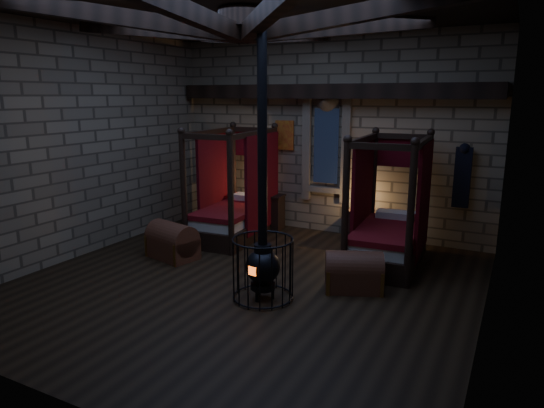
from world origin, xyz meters
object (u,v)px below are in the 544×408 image
at_px(bed_right, 388,232).
at_px(stove, 263,261).
at_px(trunk_right, 354,273).
at_px(trunk_left, 172,242).
at_px(bed_left, 235,211).

relative_size(bed_right, stove, 0.56).
relative_size(bed_right, trunk_right, 2.24).
distance_m(bed_right, trunk_left, 3.98).
relative_size(bed_left, trunk_left, 2.16).
height_order(bed_right, trunk_left, bed_right).
bearing_deg(bed_right, trunk_left, -159.24).
height_order(bed_left, stove, stove).
relative_size(bed_left, trunk_right, 2.25).
bearing_deg(bed_left, stove, -54.99).
bearing_deg(stove, bed_left, 138.19).
bearing_deg(bed_left, bed_right, -5.52).
relative_size(trunk_right, stove, 0.25).
xyz_separation_m(bed_right, trunk_right, (-0.14, -1.55, -0.28)).
height_order(bed_left, trunk_left, bed_left).
height_order(bed_right, trunk_right, bed_right).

